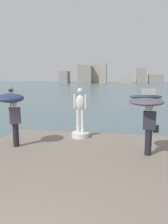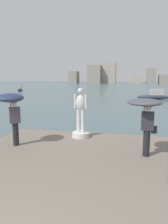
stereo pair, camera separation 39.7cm
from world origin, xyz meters
TOP-DOWN VIEW (x-y plane):
  - ground_plane at (0.00, 40.00)m, footprint 400.00×400.00m
  - pier at (0.00, 2.46)m, footprint 7.05×10.92m
  - statue_white_figure at (-0.20, 7.10)m, footprint 0.75×0.75m
  - onlooker_left at (-2.42, 5.41)m, footprint 1.39×1.40m
  - onlooker_right at (2.37, 5.44)m, footprint 1.11×1.12m
  - boat_near at (5.18, 30.08)m, footprint 5.08×2.22m
  - boat_mid at (-24.70, 44.13)m, footprint 2.29×4.13m
  - distant_skyline at (-4.48, 136.85)m, footprint 76.81×12.95m

SIDE VIEW (x-z plane):
  - ground_plane at x=0.00m, z-range 0.00..0.00m
  - pier at x=0.00m, z-range 0.00..0.40m
  - boat_mid at x=-24.70m, z-range -0.19..1.03m
  - boat_near at x=5.18m, z-range -0.22..1.25m
  - statue_white_figure at x=-0.20m, z-range 0.07..2.22m
  - onlooker_right at x=2.37m, z-range 0.98..2.89m
  - onlooker_left at x=-2.42m, z-range 0.98..3.00m
  - distant_skyline at x=-4.48m, z-range -1.60..11.72m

